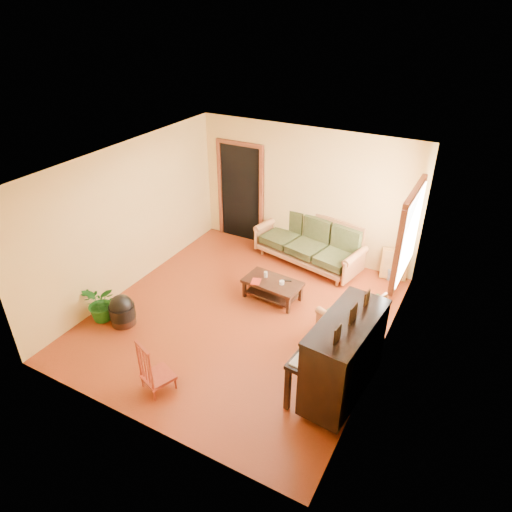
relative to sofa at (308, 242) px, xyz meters
The scene contains 16 objects.
floor 2.20m from the sofa, 97.22° to the right, with size 5.00×5.00×0.00m, color #65210D.
doorway 1.84m from the sofa, 168.55° to the left, with size 1.08×0.16×2.05m, color black.
window 2.35m from the sofa, 23.20° to the right, with size 0.12×1.36×1.46m, color white.
sofa is the anchor object (origin of this frame).
coffee_table 1.46m from the sofa, 92.15° to the right, with size 0.99×0.54×0.36m, color black.
armchair 2.27m from the sofa, 50.49° to the right, with size 0.80×0.84×0.84m, color #9B6038.
piano 3.46m from the sofa, 59.81° to the right, with size 0.83×1.41×1.24m, color black.
footstool 3.73m from the sofa, 120.18° to the right, with size 0.41×0.41×0.39m, color black.
red_chair 4.07m from the sofa, 96.51° to the right, with size 0.38×0.41×0.81m, color maroon.
leaning_frame 1.67m from the sofa, ahead, with size 0.48×0.11×0.64m, color #B9873D.
ceramic_crock 1.68m from the sofa, ahead, with size 0.18×0.18×0.23m, color #305091.
potted_plant 3.98m from the sofa, 123.84° to the right, with size 0.59×0.51×0.65m, color #1A5C1A.
book 1.67m from the sofa, 102.71° to the right, with size 0.16×0.21×0.02m, color maroon.
candle 1.39m from the sofa, 99.18° to the right, with size 0.06×0.06×0.11m, color silver.
glass_jar 1.44m from the sofa, 85.12° to the right, with size 0.09×0.09×0.06m, color silver.
remote 1.32m from the sofa, 82.81° to the right, with size 0.16×0.04×0.02m, color black.
Camera 1 is at (3.12, -5.24, 4.67)m, focal length 32.00 mm.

